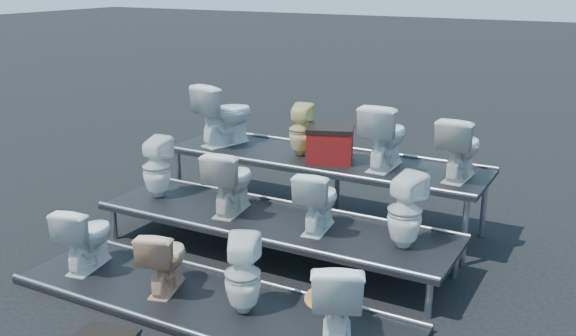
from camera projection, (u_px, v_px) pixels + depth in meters
The scene contains 17 objects.
ground at pixel (273, 257), 7.44m from camera, with size 80.00×80.00×0.00m, color black.
tier_front at pixel (208, 303), 6.34m from camera, with size 4.20×1.20×0.06m, color black.
tier_mid at pixel (273, 238), 7.37m from camera, with size 4.20×1.20×0.46m, color black.
tier_back at pixel (322, 190), 8.40m from camera, with size 4.20×1.20×0.86m, color black.
toilet_0 at pixel (86, 236), 6.95m from camera, with size 0.41×0.71×0.73m, color white.
toilet_1 at pixel (165, 259), 6.46m from camera, with size 0.38×0.66×0.67m, color #E2AF8E.
toilet_2 at pixel (243, 274), 6.02m from camera, with size 0.35×0.35×0.77m, color white.
toilet_3 at pixel (337, 297), 5.57m from camera, with size 0.44×0.78×0.79m, color white.
toilet_4 at pixel (157, 167), 7.95m from camera, with size 0.34×0.35×0.76m, color white.
toilet_5 at pixel (231, 180), 7.45m from camera, with size 0.43×0.75×0.77m, color silver.
toilet_6 at pixel (318, 200), 6.94m from camera, with size 0.38×0.67×0.69m, color white.
toilet_7 at pixel (405, 211), 6.48m from camera, with size 0.35×0.36×0.78m, color white.
toilet_8 at pixel (225, 114), 8.84m from camera, with size 0.48×0.84×0.85m, color white.
toilet_9 at pixel (301, 130), 8.32m from camera, with size 0.30×0.31×0.68m, color beige.
toilet_10 at pixel (385, 135), 7.78m from camera, with size 0.45×0.79×0.81m, color white.
toilet_11 at pixel (460, 147), 7.37m from camera, with size 0.41×0.73×0.74m, color silver.
red_crate at pixel (330, 146), 8.08m from camera, with size 0.56×0.45×0.40m, color maroon.
Camera 1 is at (3.41, -5.89, 3.17)m, focal length 40.00 mm.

